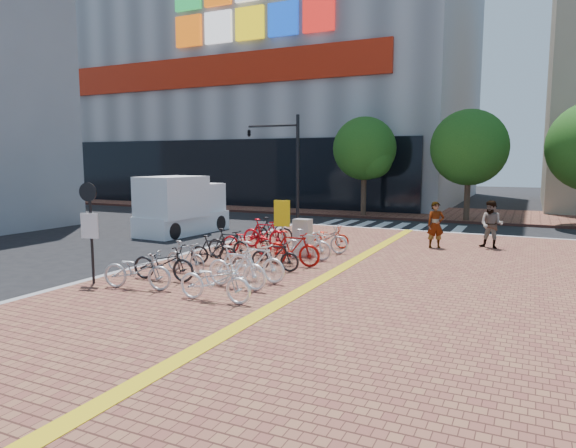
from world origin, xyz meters
The scene contains 31 objects.
ground centered at (0.00, 0.00, 0.00)m, with size 120.00×120.00×0.00m, color black.
sidewalk centered at (3.00, -5.00, 0.07)m, with size 14.00×34.00×0.15m, color brown.
tactile_strip centered at (2.00, -5.00, 0.16)m, with size 0.40×34.00×0.01m, color gold.
kerb_north centered at (3.00, 12.00, 0.08)m, with size 14.00×0.25×0.15m, color gray.
far_sidewalk centered at (0.00, 21.00, 0.07)m, with size 70.00×8.00×0.15m, color brown.
department_store centered at (-15.99, 31.95, 13.98)m, with size 36.00×24.27×28.00m.
crosswalk centered at (0.50, 14.00, 0.01)m, with size 7.50×4.00×0.01m.
street_trees centered at (5.04, 17.45, 4.10)m, with size 16.20×4.60×6.35m.
bike_0 centered at (-1.96, -2.48, 0.66)m, with size 0.68×1.95×1.02m, color #BABABF.
bike_1 centered at (-2.00, -1.39, 0.66)m, with size 0.67×1.93×1.02m, color black.
bike_2 centered at (-2.00, -0.37, 0.64)m, with size 0.46×1.62×0.97m, color #A2A3A7.
bike_3 centered at (-1.90, 1.00, 0.63)m, with size 0.45×1.60×0.96m, color black.
bike_4 centered at (-2.01, 2.05, 0.67)m, with size 0.49×1.73×1.04m, color black.
bike_5 centered at (-1.89, 3.12, 0.65)m, with size 0.66×1.90×1.00m, color #B50C13.
bike_6 centered at (-1.91, 4.48, 0.72)m, with size 0.53×1.88×1.13m, color #B90D17.
bike_7 centered at (-2.12, 5.59, 0.69)m, with size 0.51×1.79×1.08m, color black.
bike_8 centered at (0.54, -2.60, 0.66)m, with size 0.67×1.93×1.01m, color white.
bike_9 centered at (0.34, -1.29, 0.71)m, with size 0.53×1.87×1.12m, color white.
bike_10 centered at (0.43, -0.38, 0.71)m, with size 0.52×1.86×1.12m, color white.
bike_11 centered at (0.28, 1.07, 0.62)m, with size 0.44×1.56×0.94m, color black.
bike_12 centered at (0.45, 1.97, 0.71)m, with size 0.53×1.87×1.12m, color #9E0F0B.
bike_13 centered at (0.48, 3.08, 0.67)m, with size 0.49×1.74×1.05m, color silver.
bike_14 centered at (0.45, 4.54, 0.66)m, with size 0.68×1.94×1.02m, color #B8B7BC.
bike_15 centered at (0.26, 5.69, 0.57)m, with size 0.56×1.61×0.84m, color #AC1C0C.
pedestrian_a centered at (3.99, 7.41, 1.04)m, with size 0.65×0.43×1.78m, color gray.
pedestrian_b centered at (5.94, 8.23, 1.07)m, with size 0.89×0.69×1.83m, color #515767.
utility_box centered at (0.02, 3.74, 0.80)m, with size 0.60×0.43×1.30m, color silver.
yellow_sign centered at (-0.25, 2.66, 1.56)m, with size 0.55×0.16×2.04m.
notice_sign centered at (-3.50, -2.55, 1.90)m, with size 0.51×0.17×2.78m.
traffic_light_pole centered at (-4.80, 11.07, 4.03)m, with size 3.02×1.16×5.62m.
box_truck centered at (-7.87, 7.21, 1.30)m, with size 2.37×4.90×2.76m.
Camera 1 is at (7.27, -12.67, 3.53)m, focal length 32.00 mm.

